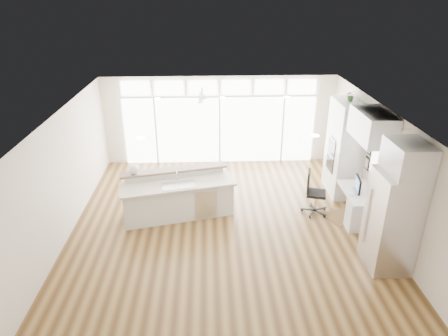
{
  "coord_description": "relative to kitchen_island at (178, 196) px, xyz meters",
  "views": [
    {
      "loc": [
        -0.36,
        -7.7,
        5.07
      ],
      "look_at": [
        -0.01,
        0.6,
        1.29
      ],
      "focal_mm": 32.0,
      "sensor_mm": 36.0,
      "label": 1
    }
  ],
  "objects": [
    {
      "name": "desk_window",
      "position": [
        4.56,
        -0.37,
        1.02
      ],
      "size": [
        0.04,
        0.85,
        0.85
      ],
      "primitive_type": "cube",
      "color": "white",
      "rests_on": "wall_right"
    },
    {
      "name": "keyboard",
      "position": [
        3.98,
        -0.37,
        0.24
      ],
      "size": [
        0.18,
        0.36,
        0.02
      ],
      "primitive_type": "cube",
      "rotation": [
        0.0,
        0.0,
        -0.16
      ],
      "color": "white",
      "rests_on": "desk_nook"
    },
    {
      "name": "rug",
      "position": [
        4.02,
        -0.19,
        -0.53
      ],
      "size": [
        1.13,
        0.99,
        0.01
      ],
      "primitive_type": "cube",
      "rotation": [
        0.0,
        0.0,
        0.39
      ],
      "color": "#392512",
      "rests_on": "floor"
    },
    {
      "name": "transom_row",
      "position": [
        1.1,
        3.27,
        1.85
      ],
      "size": [
        5.9,
        0.06,
        0.4
      ],
      "primitive_type": "cube",
      "color": "white",
      "rests_on": "wall_back"
    },
    {
      "name": "ceiling",
      "position": [
        1.1,
        -0.67,
        2.17
      ],
      "size": [
        7.0,
        8.0,
        0.02
      ],
      "primitive_type": "cube",
      "color": "white",
      "rests_on": "wall_back"
    },
    {
      "name": "recessed_lights",
      "position": [
        1.1,
        -0.47,
        2.15
      ],
      "size": [
        3.4,
        3.0,
        0.02
      ],
      "primitive_type": "cube",
      "color": "beige",
      "rests_on": "ceiling"
    },
    {
      "name": "desk_nook",
      "position": [
        4.23,
        -0.37,
        -0.15
      ],
      "size": [
        0.72,
        1.3,
        0.76
      ],
      "primitive_type": "cube",
      "color": "silver",
      "rests_on": "floor"
    },
    {
      "name": "oven_cabinet",
      "position": [
        4.27,
        1.13,
        0.72
      ],
      "size": [
        0.64,
        1.2,
        2.5
      ],
      "primitive_type": "cube",
      "color": "silver",
      "rests_on": "floor"
    },
    {
      "name": "upper_cabinets",
      "position": [
        4.27,
        -0.37,
        1.82
      ],
      "size": [
        0.64,
        1.3,
        0.64
      ],
      "primitive_type": "cube",
      "color": "silver",
      "rests_on": "wall_right"
    },
    {
      "name": "ceiling_fan",
      "position": [
        0.6,
        2.13,
        1.95
      ],
      "size": [
        1.16,
        1.16,
        0.32
      ],
      "primitive_type": "cube",
      "color": "silver",
      "rests_on": "ceiling"
    },
    {
      "name": "floor",
      "position": [
        1.1,
        -0.67,
        -0.54
      ],
      "size": [
        7.0,
        8.0,
        0.02
      ],
      "primitive_type": "cube",
      "color": "#462E15",
      "rests_on": "ground"
    },
    {
      "name": "wall_back",
      "position": [
        1.1,
        3.33,
        0.82
      ],
      "size": [
        7.0,
        0.04,
        2.7
      ],
      "primitive_type": "cube",
      "color": "beige",
      "rests_on": "floor"
    },
    {
      "name": "fridge_cabinet",
      "position": [
        4.27,
        -2.02,
        1.77
      ],
      "size": [
        0.64,
        0.9,
        0.6
      ],
      "primitive_type": "cube",
      "color": "silver",
      "rests_on": "wall_right"
    },
    {
      "name": "refrigerator",
      "position": [
        4.21,
        -2.02,
        0.47
      ],
      "size": [
        0.76,
        0.9,
        2.0
      ],
      "primitive_type": "cube",
      "color": "silver",
      "rests_on": "floor"
    },
    {
      "name": "kitchen_island",
      "position": [
        0.0,
        0.0,
        0.0
      ],
      "size": [
        2.83,
        1.58,
        1.06
      ],
      "primitive_type": "cube",
      "rotation": [
        0.0,
        0.0,
        0.22
      ],
      "color": "silver",
      "rests_on": "floor"
    },
    {
      "name": "wall_front",
      "position": [
        1.1,
        -4.67,
        0.82
      ],
      "size": [
        7.0,
        0.04,
        2.7
      ],
      "primitive_type": "cube",
      "color": "beige",
      "rests_on": "floor"
    },
    {
      "name": "office_chair",
      "position": [
        3.32,
        0.0,
        0.02
      ],
      "size": [
        0.69,
        0.66,
        1.09
      ],
      "primitive_type": "cube",
      "rotation": [
        0.0,
        0.0,
        -0.28
      ],
      "color": "black",
      "rests_on": "floor"
    },
    {
      "name": "monitor",
      "position": [
        4.15,
        -0.37,
        0.42
      ],
      "size": [
        0.15,
        0.47,
        0.39
      ],
      "primitive_type": "cube",
      "rotation": [
        0.0,
        0.0,
        -0.15
      ],
      "color": "black",
      "rests_on": "desk_nook"
    },
    {
      "name": "wall_right",
      "position": [
        4.6,
        -0.67,
        0.82
      ],
      "size": [
        0.04,
        8.0,
        2.7
      ],
      "primitive_type": "cube",
      "color": "beige",
      "rests_on": "floor"
    },
    {
      "name": "fishbowl",
      "position": [
        -1.02,
        0.18,
        0.65
      ],
      "size": [
        0.29,
        0.29,
        0.23
      ],
      "primitive_type": "sphere",
      "rotation": [
        0.0,
        0.0,
        0.3
      ],
      "color": "white",
      "rests_on": "kitchen_island"
    },
    {
      "name": "wall_left",
      "position": [
        -2.4,
        -0.67,
        0.82
      ],
      "size": [
        0.04,
        8.0,
        2.7
      ],
      "primitive_type": "cube",
      "color": "beige",
      "rests_on": "floor"
    },
    {
      "name": "framed_photos",
      "position": [
        4.56,
        0.25,
        0.87
      ],
      "size": [
        0.06,
        0.22,
        0.8
      ],
      "primitive_type": "cube",
      "color": "black",
      "rests_on": "wall_right"
    },
    {
      "name": "potted_plant",
      "position": [
        4.27,
        1.13,
        2.07
      ],
      "size": [
        0.26,
        0.29,
        0.21
      ],
      "primitive_type": "imported",
      "rotation": [
        0.0,
        0.0,
        -0.06
      ],
      "color": "#2E6029",
      "rests_on": "oven_cabinet"
    },
    {
      "name": "glass_wall",
      "position": [
        1.1,
        3.27,
        0.52
      ],
      "size": [
        5.8,
        0.06,
        2.08
      ],
      "primitive_type": "cube",
      "color": "white",
      "rests_on": "wall_back"
    }
  ]
}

